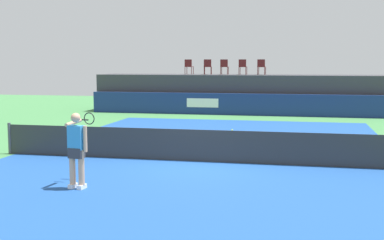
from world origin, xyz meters
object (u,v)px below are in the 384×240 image
spectator_chair_far_left (189,66)px  spectator_chair_left (208,66)px  net_post_near (10,138)px  spectator_chair_right (243,66)px  tennis_ball (232,130)px  tennis_player (77,148)px  spectator_chair_center (224,66)px  spectator_chair_far_right (261,66)px

spectator_chair_far_left → spectator_chair_left: bearing=-7.5°
spectator_chair_far_left → net_post_near: spectator_chair_far_left is taller
spectator_chair_right → tennis_ball: size_ratio=13.06×
tennis_player → net_post_near: bearing=137.3°
spectator_chair_left → net_post_near: size_ratio=0.89×
spectator_chair_far_left → spectator_chair_right: 3.26m
spectator_chair_far_left → spectator_chair_center: size_ratio=1.00×
spectator_chair_left → tennis_player: 19.18m
tennis_ball → spectator_chair_right: bearing=93.6°
spectator_chair_far_right → spectator_chair_right: bearing=171.8°
spectator_chair_left → net_post_near: bearing=-103.4°
spectator_chair_center → net_post_near: 16.22m
spectator_chair_far_left → tennis_ball: bearing=-66.1°
spectator_chair_right → spectator_chair_far_right: size_ratio=1.00×
spectator_chair_left → spectator_chair_center: (0.99, 0.05, 0.00)m
spectator_chair_right → net_post_near: size_ratio=0.89×
spectator_chair_left → tennis_ball: bearing=-72.8°
spectator_chair_right → tennis_ball: bearing=-86.4°
tennis_player → spectator_chair_left: bearing=91.2°
spectator_chair_far_left → spectator_chair_far_right: size_ratio=1.00×
tennis_ball → spectator_chair_far_left: bearing=113.9°
spectator_chair_far_left → spectator_chair_far_right: (4.36, -0.23, 0.00)m
spectator_chair_center → spectator_chair_far_right: size_ratio=1.00×
net_post_near → tennis_ball: size_ratio=14.71×
spectator_chair_far_left → net_post_near: (-2.47, -15.50, -2.19)m
spectator_chair_center → spectator_chair_right: same height
spectator_chair_right → tennis_ball: 8.90m
spectator_chair_left → spectator_chair_center: 0.99m
spectator_chair_far_right → spectator_chair_far_left: bearing=177.0°
spectator_chair_center → tennis_player: size_ratio=0.50×
spectator_chair_left → spectator_chair_far_right: size_ratio=1.00×
spectator_chair_far_right → tennis_player: bearing=-98.3°
net_post_near → spectator_chair_right: bearing=69.6°
spectator_chair_right → net_post_near: 16.60m
spectator_chair_center → spectator_chair_far_right: same height
tennis_player → spectator_chair_right: bearing=85.1°
spectator_chair_right → tennis_ball: (0.53, -8.47, -2.66)m
tennis_ball → tennis_player: bearing=-101.5°
spectator_chair_center → tennis_player: spectator_chair_center is taller
spectator_chair_center → tennis_ball: 8.99m
tennis_player → tennis_ball: bearing=78.5°
spectator_chair_far_left → spectator_chair_center: bearing=-2.9°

